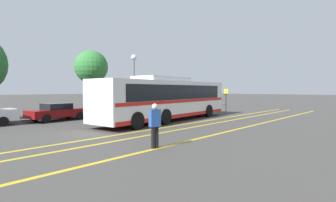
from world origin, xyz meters
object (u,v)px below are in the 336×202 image
Objects in this scene: pedestrian_0 at (155,123)px; tree_1 at (91,67)px; parked_car_1 at (58,112)px; street_lamp at (134,68)px; transit_bus at (168,98)px; bus_stop_sign at (226,98)px.

pedestrian_0 is 16.33m from tree_1.
parked_car_1 is 9.53m from street_lamp.
pedestrian_0 is at bearing -113.45° from tree_1.
transit_bus is 2.21× the size of tree_1.
bus_stop_sign reaches higher than parked_car_1.
street_lamp reaches higher than pedestrian_0.
transit_bus is 9.43m from tree_1.
bus_stop_sign is 0.40× the size of tree_1.
tree_1 is (6.36, 14.66, 3.35)m from pedestrian_0.
bus_stop_sign is (12.99, -6.26, 0.84)m from parked_car_1.
pedestrian_0 is at bearing -12.89° from parked_car_1.
street_lamp is (-4.39, 7.89, 2.91)m from bus_stop_sign.
pedestrian_0 is 0.73× the size of bus_stop_sign.
bus_stop_sign is at bearing -145.44° from pedestrian_0.
pedestrian_0 is at bearing -56.16° from transit_bus.
street_lamp is 0.98× the size of tree_1.
street_lamp reaches higher than bus_stop_sign.
tree_1 reaches higher than parked_car_1.
tree_1 is at bearing 158.05° from street_lamp.
pedestrian_0 is 0.30× the size of street_lamp.
street_lamp is at bearing -155.92° from bus_stop_sign.
parked_car_1 is at bearing -120.73° from bus_stop_sign.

